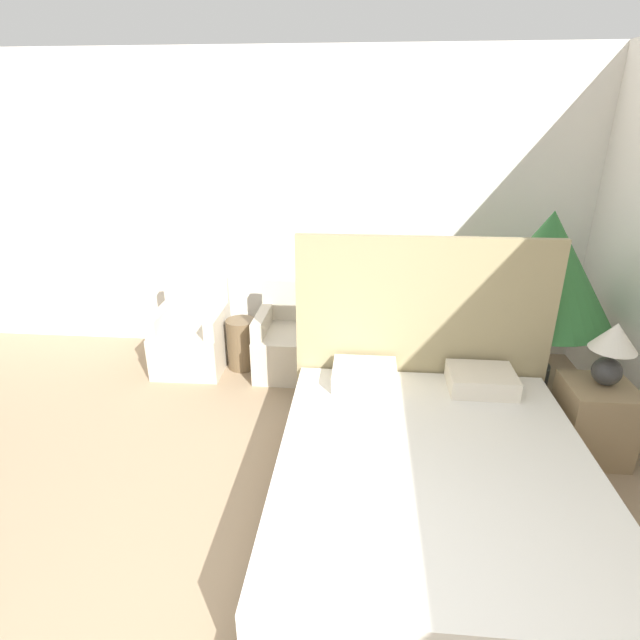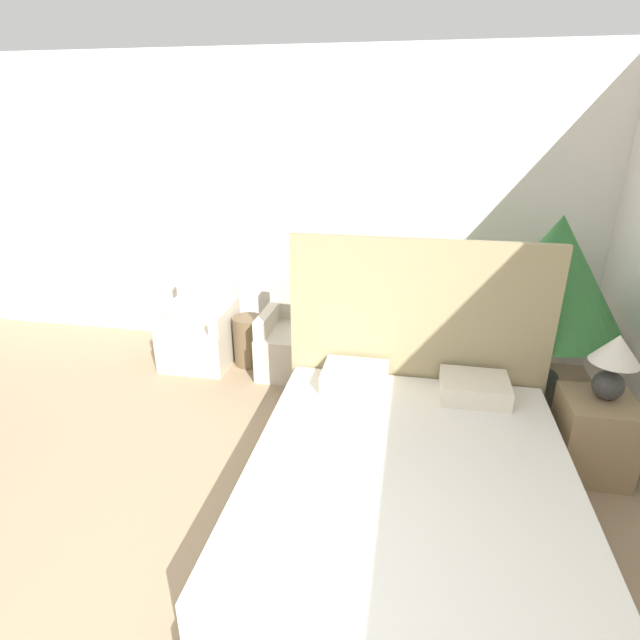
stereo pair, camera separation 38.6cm
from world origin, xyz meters
TOP-DOWN VIEW (x-y plane):
  - wall_back at (0.00, 3.79)m, footprint 10.00×0.06m
  - bed at (1.06, 1.36)m, footprint 1.89×2.20m
  - armchair_near_window_left at (-1.04, 3.17)m, footprint 0.66×0.68m
  - armchair_near_window_right at (-0.06, 3.17)m, footprint 0.65×0.67m
  - potted_palm at (2.07, 2.90)m, footprint 1.14×1.14m
  - nightstand at (2.29, 2.07)m, footprint 0.46×0.46m
  - table_lamp at (2.32, 2.10)m, footprint 0.31×0.31m
  - side_table at (-0.55, 3.20)m, footprint 0.29×0.29m

SIDE VIEW (x-z plane):
  - side_table at x=-0.55m, z-range 0.00..0.50m
  - armchair_near_window_left at x=-1.04m, z-range -0.15..0.68m
  - armchair_near_window_right at x=-0.06m, z-range -0.15..0.68m
  - nightstand at x=2.29m, z-range 0.00..0.57m
  - bed at x=1.06m, z-range -0.48..1.06m
  - table_lamp at x=2.32m, z-range 0.62..1.08m
  - potted_palm at x=2.07m, z-range 0.33..1.96m
  - wall_back at x=0.00m, z-range 0.00..2.90m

